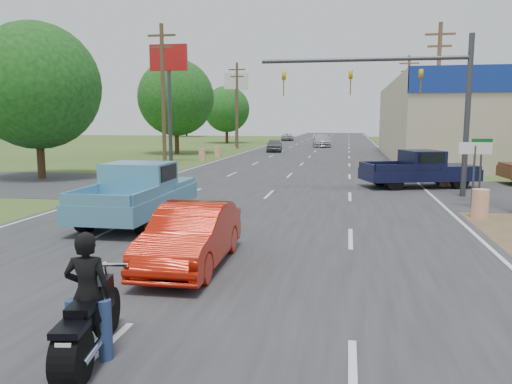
% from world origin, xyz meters
% --- Properties ---
extents(ground, '(200.00, 200.00, 0.00)m').
position_xyz_m(ground, '(0.00, 0.00, 0.00)').
color(ground, '#385020').
rests_on(ground, ground).
extents(main_road, '(15.00, 180.00, 0.02)m').
position_xyz_m(main_road, '(0.00, 40.00, 0.01)').
color(main_road, '#2D2D30').
rests_on(main_road, ground).
extents(cross_road, '(120.00, 10.00, 0.02)m').
position_xyz_m(cross_road, '(0.00, 18.00, 0.01)').
color(cross_road, '#2D2D30').
rests_on(cross_road, ground).
extents(utility_pole_2, '(2.00, 0.28, 10.00)m').
position_xyz_m(utility_pole_2, '(9.50, 31.00, 5.32)').
color(utility_pole_2, '#4C3823').
rests_on(utility_pole_2, ground).
extents(utility_pole_3, '(2.00, 0.28, 10.00)m').
position_xyz_m(utility_pole_3, '(9.50, 49.00, 5.32)').
color(utility_pole_3, '#4C3823').
rests_on(utility_pole_3, ground).
extents(utility_pole_5, '(2.00, 0.28, 10.00)m').
position_xyz_m(utility_pole_5, '(-9.50, 28.00, 5.32)').
color(utility_pole_5, '#4C3823').
rests_on(utility_pole_5, ground).
extents(utility_pole_6, '(2.00, 0.28, 10.00)m').
position_xyz_m(utility_pole_6, '(-9.50, 52.00, 5.32)').
color(utility_pole_6, '#4C3823').
rests_on(utility_pole_6, ground).
extents(tree_0, '(7.14, 7.14, 8.84)m').
position_xyz_m(tree_0, '(-14.00, 20.00, 5.26)').
color(tree_0, '#422D19').
rests_on(tree_0, ground).
extents(tree_1, '(7.56, 7.56, 9.36)m').
position_xyz_m(tree_1, '(-13.50, 42.00, 5.57)').
color(tree_1, '#422D19').
rests_on(tree_1, ground).
extents(tree_2, '(6.72, 6.72, 8.32)m').
position_xyz_m(tree_2, '(-14.20, 66.00, 4.95)').
color(tree_2, '#422D19').
rests_on(tree_2, ground).
extents(tree_4, '(9.24, 9.24, 11.44)m').
position_xyz_m(tree_4, '(-55.00, 75.00, 6.82)').
color(tree_4, '#422D19').
rests_on(tree_4, ground).
extents(tree_5, '(7.98, 7.98, 9.88)m').
position_xyz_m(tree_5, '(30.00, 95.00, 5.88)').
color(tree_5, '#422D19').
rests_on(tree_5, ground).
extents(tree_6, '(8.82, 8.82, 10.92)m').
position_xyz_m(tree_6, '(-30.00, 95.00, 6.51)').
color(tree_6, '#422D19').
rests_on(tree_6, ground).
extents(barrel_0, '(0.56, 0.56, 1.00)m').
position_xyz_m(barrel_0, '(8.00, 12.00, 0.50)').
color(barrel_0, orange).
rests_on(barrel_0, ground).
extents(barrel_1, '(0.56, 0.56, 1.00)m').
position_xyz_m(barrel_1, '(8.40, 20.50, 0.50)').
color(barrel_1, orange).
rests_on(barrel_1, ground).
extents(barrel_2, '(0.56, 0.56, 1.00)m').
position_xyz_m(barrel_2, '(-8.50, 34.00, 0.50)').
color(barrel_2, orange).
rests_on(barrel_2, ground).
extents(barrel_3, '(0.56, 0.56, 1.00)m').
position_xyz_m(barrel_3, '(-8.20, 38.00, 0.50)').
color(barrel_3, orange).
rests_on(barrel_3, ground).
extents(pole_sign_left_near, '(3.00, 0.35, 9.20)m').
position_xyz_m(pole_sign_left_near, '(-10.50, 32.00, 7.17)').
color(pole_sign_left_near, '#3F3F44').
rests_on(pole_sign_left_near, ground).
extents(pole_sign_left_far, '(3.00, 0.35, 9.20)m').
position_xyz_m(pole_sign_left_far, '(-10.50, 56.00, 7.17)').
color(pole_sign_left_far, '#3F3F44').
rests_on(pole_sign_left_far, ground).
extents(lane_sign, '(1.20, 0.08, 2.52)m').
position_xyz_m(lane_sign, '(8.20, 14.00, 1.90)').
color(lane_sign, '#3F3F44').
rests_on(lane_sign, ground).
extents(street_name_sign, '(0.80, 0.08, 2.61)m').
position_xyz_m(street_name_sign, '(8.80, 15.50, 1.61)').
color(street_name_sign, '#3F3F44').
rests_on(street_name_sign, ground).
extents(signal_mast, '(9.12, 0.40, 7.00)m').
position_xyz_m(signal_mast, '(5.82, 17.00, 4.80)').
color(signal_mast, '#3F3F44').
rests_on(signal_mast, ground).
extents(red_convertible, '(1.60, 4.34, 1.42)m').
position_xyz_m(red_convertible, '(-0.02, 4.62, 0.71)').
color(red_convertible, '#B81808').
rests_on(red_convertible, ground).
extents(motorcycle, '(0.84, 2.33, 1.19)m').
position_xyz_m(motorcycle, '(-0.02, -0.05, 0.53)').
color(motorcycle, black).
rests_on(motorcycle, ground).
extents(rider, '(0.70, 0.52, 1.75)m').
position_xyz_m(rider, '(-0.03, 0.02, 0.88)').
color(rider, black).
rests_on(rider, ground).
extents(blue_pickup, '(2.27, 5.90, 1.96)m').
position_xyz_m(blue_pickup, '(-3.36, 9.46, 0.99)').
color(blue_pickup, black).
rests_on(blue_pickup, ground).
extents(navy_pickup, '(6.01, 3.84, 1.86)m').
position_xyz_m(navy_pickup, '(7.13, 19.88, 0.94)').
color(navy_pickup, black).
rests_on(navy_pickup, ground).
extents(distant_car_grey, '(2.07, 4.18, 1.37)m').
position_xyz_m(distant_car_grey, '(-4.28, 46.78, 0.69)').
color(distant_car_grey, '#59595E').
rests_on(distant_car_grey, ground).
extents(distant_car_silver, '(2.70, 5.54, 1.55)m').
position_xyz_m(distant_car_silver, '(0.17, 57.81, 0.78)').
color(distant_car_silver, '#BBBBC0').
rests_on(distant_car_silver, ground).
extents(distant_car_white, '(2.60, 4.72, 1.25)m').
position_xyz_m(distant_car_white, '(-6.50, 76.50, 0.63)').
color(distant_car_white, '#BABABA').
rests_on(distant_car_white, ground).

